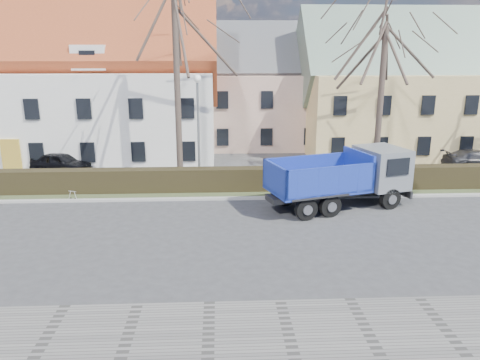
{
  "coord_description": "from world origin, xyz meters",
  "views": [
    {
      "loc": [
        0.34,
        -19.1,
        7.67
      ],
      "look_at": [
        1.36,
        2.69,
        1.6
      ],
      "focal_mm": 35.0,
      "sensor_mm": 36.0,
      "label": 1
    }
  ],
  "objects_px": {
    "parked_car_a": "(61,163)",
    "dump_truck": "(335,179)",
    "cart_frame": "(70,195)",
    "streetlight": "(198,132)",
    "parked_car_b": "(477,160)"
  },
  "relations": [
    {
      "from": "cart_frame",
      "to": "dump_truck",
      "type": "bearing_deg",
      "value": -7.62
    },
    {
      "from": "cart_frame",
      "to": "parked_car_a",
      "type": "relative_size",
      "value": 0.16
    },
    {
      "from": "streetlight",
      "to": "parked_car_a",
      "type": "relative_size",
      "value": 1.64
    },
    {
      "from": "dump_truck",
      "to": "cart_frame",
      "type": "xyz_separation_m",
      "value": [
        -13.64,
        1.82,
        -1.2
      ]
    },
    {
      "from": "streetlight",
      "to": "parked_car_a",
      "type": "height_order",
      "value": "streetlight"
    },
    {
      "from": "streetlight",
      "to": "cart_frame",
      "type": "bearing_deg",
      "value": -162.48
    },
    {
      "from": "cart_frame",
      "to": "parked_car_b",
      "type": "height_order",
      "value": "parked_car_b"
    },
    {
      "from": "cart_frame",
      "to": "parked_car_a",
      "type": "distance_m",
      "value": 6.21
    },
    {
      "from": "parked_car_a",
      "to": "dump_truck",
      "type": "bearing_deg",
      "value": -97.07
    },
    {
      "from": "streetlight",
      "to": "parked_car_b",
      "type": "distance_m",
      "value": 18.76
    },
    {
      "from": "parked_car_a",
      "to": "parked_car_b",
      "type": "xyz_separation_m",
      "value": [
        27.3,
        -0.28,
        -0.02
      ]
    },
    {
      "from": "dump_truck",
      "to": "cart_frame",
      "type": "distance_m",
      "value": 13.81
    },
    {
      "from": "dump_truck",
      "to": "parked_car_b",
      "type": "xyz_separation_m",
      "value": [
        11.41,
        7.32,
        -0.84
      ]
    },
    {
      "from": "dump_truck",
      "to": "cart_frame",
      "type": "height_order",
      "value": "dump_truck"
    },
    {
      "from": "dump_truck",
      "to": "parked_car_b",
      "type": "bearing_deg",
      "value": 15.56
    }
  ]
}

